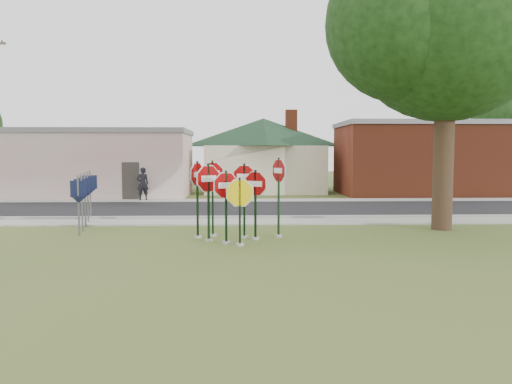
{
  "coord_description": "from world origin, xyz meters",
  "views": [
    {
      "loc": [
        0.28,
        -13.94,
        2.73
      ],
      "look_at": [
        0.81,
        2.0,
        1.48
      ],
      "focal_mm": 35.0,
      "sensor_mm": 36.0,
      "label": 1
    }
  ],
  "objects_px": {
    "stop_sign_center": "(226,197)",
    "stop_sign_left": "(208,190)",
    "pedestrian": "(143,184)",
    "oak_tree": "(448,17)",
    "stop_sign_yellow": "(240,203)"
  },
  "relations": [
    {
      "from": "stop_sign_left",
      "to": "pedestrian",
      "type": "relative_size",
      "value": 1.36
    },
    {
      "from": "pedestrian",
      "to": "oak_tree",
      "type": "bearing_deg",
      "value": 115.32
    },
    {
      "from": "oak_tree",
      "to": "pedestrian",
      "type": "bearing_deg",
      "value": 139.34
    },
    {
      "from": "oak_tree",
      "to": "pedestrian",
      "type": "distance_m",
      "value": 17.94
    },
    {
      "from": "stop_sign_left",
      "to": "pedestrian",
      "type": "height_order",
      "value": "stop_sign_left"
    },
    {
      "from": "oak_tree",
      "to": "pedestrian",
      "type": "relative_size",
      "value": 5.95
    },
    {
      "from": "stop_sign_center",
      "to": "oak_tree",
      "type": "distance_m",
      "value": 10.05
    },
    {
      "from": "oak_tree",
      "to": "stop_sign_yellow",
      "type": "bearing_deg",
      "value": -158.02
    },
    {
      "from": "stop_sign_yellow",
      "to": "stop_sign_left",
      "type": "xyz_separation_m",
      "value": [
        -0.96,
        0.78,
        0.31
      ]
    },
    {
      "from": "stop_sign_center",
      "to": "stop_sign_left",
      "type": "xyz_separation_m",
      "value": [
        -0.55,
        0.45,
        0.17
      ]
    },
    {
      "from": "stop_sign_left",
      "to": "pedestrian",
      "type": "xyz_separation_m",
      "value": [
        -4.53,
        13.04,
        -0.59
      ]
    },
    {
      "from": "stop_sign_yellow",
      "to": "oak_tree",
      "type": "relative_size",
      "value": 0.19
    },
    {
      "from": "stop_sign_yellow",
      "to": "stop_sign_left",
      "type": "distance_m",
      "value": 1.28
    },
    {
      "from": "stop_sign_left",
      "to": "oak_tree",
      "type": "distance_m",
      "value": 10.27
    },
    {
      "from": "stop_sign_center",
      "to": "stop_sign_left",
      "type": "bearing_deg",
      "value": 140.62
    }
  ]
}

